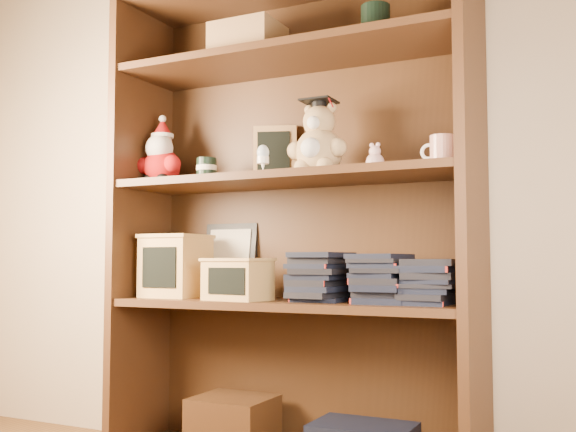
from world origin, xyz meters
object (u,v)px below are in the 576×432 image
bookcase (294,229)px  grad_teddy_bear (318,145)px  treats_box (176,265)px  teacher_mug (442,151)px

bookcase → grad_teddy_bear: 0.29m
grad_teddy_bear → treats_box: bearing=179.3°
bookcase → teacher_mug: bearing=-5.8°
bookcase → grad_teddy_bear: bookcase is taller
grad_teddy_bear → teacher_mug: size_ratio=2.39×
teacher_mug → treats_box: size_ratio=0.47×
grad_teddy_bear → bookcase: bearing=152.8°
treats_box → bookcase: bearing=6.8°
bookcase → grad_teddy_bear: (0.11, -0.06, 0.26)m
grad_teddy_bear → teacher_mug: grad_teddy_bear is taller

